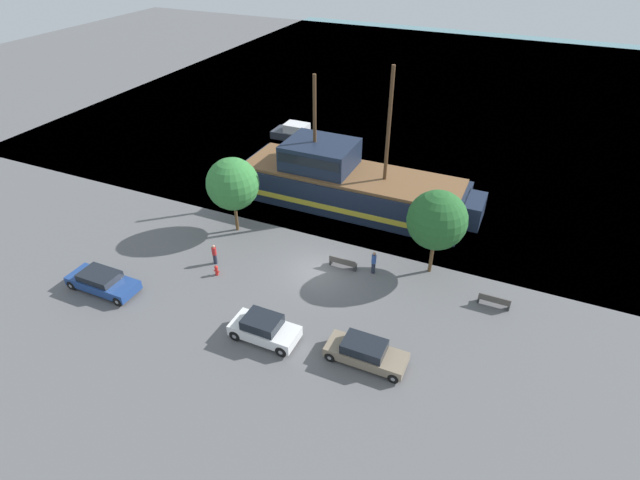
{
  "coord_description": "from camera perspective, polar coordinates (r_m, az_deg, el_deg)",
  "views": [
    {
      "loc": [
        11.33,
        -24.69,
        20.95
      ],
      "look_at": [
        -0.65,
        2.0,
        1.2
      ],
      "focal_mm": 28.0,
      "sensor_mm": 36.0,
      "label": 1
    }
  ],
  "objects": [
    {
      "name": "tree_row_mideast",
      "position": [
        32.9,
        13.23,
        2.22
      ],
      "size": [
        3.92,
        3.92,
        6.07
      ],
      "color": "brown",
      "rests_on": "ground_plane"
    },
    {
      "name": "water_surface",
      "position": [
        72.7,
        14.77,
        16.21
      ],
      "size": [
        80.0,
        80.0,
        0.0
      ],
      "primitive_type": "plane",
      "color": "slate",
      "rests_on": "ground"
    },
    {
      "name": "ground_plane",
      "position": [
        34.31,
        -0.38,
        -3.62
      ],
      "size": [
        160.0,
        160.0,
        0.0
      ],
      "primitive_type": "plane",
      "color": "#5B5B5E"
    },
    {
      "name": "pirate_ship",
      "position": [
        41.4,
        3.21,
        6.46
      ],
      "size": [
        19.96,
        5.84,
        11.72
      ],
      "color": "#192338",
      "rests_on": "water_surface"
    },
    {
      "name": "tree_row_east",
      "position": [
        37.22,
        -9.96,
        6.33
      ],
      "size": [
        3.89,
        3.89,
        5.91
      ],
      "color": "brown",
      "rests_on": "ground_plane"
    },
    {
      "name": "fire_hydrant",
      "position": [
        34.48,
        -11.75,
        -3.37
      ],
      "size": [
        0.42,
        0.25,
        0.76
      ],
      "color": "red",
      "rests_on": "ground_plane"
    },
    {
      "name": "bench_promenade_west",
      "position": [
        34.41,
        2.62,
        -2.59
      ],
      "size": [
        1.93,
        0.45,
        0.85
      ],
      "color": "#4C4742",
      "rests_on": "ground_plane"
    },
    {
      "name": "parked_car_curb_mid",
      "position": [
        35.34,
        -23.62,
        -4.35
      ],
      "size": [
        4.82,
        1.9,
        1.3
      ],
      "color": "navy",
      "rests_on": "ground_plane"
    },
    {
      "name": "parked_car_curb_front",
      "position": [
        29.2,
        -6.41,
        -10.02
      ],
      "size": [
        3.97,
        1.88,
        1.52
      ],
      "color": "white",
      "rests_on": "ground_plane"
    },
    {
      "name": "pedestrian_walking_far",
      "position": [
        33.89,
        6.15,
        -2.57
      ],
      "size": [
        0.32,
        0.32,
        1.69
      ],
      "color": "#232838",
      "rests_on": "ground_plane"
    },
    {
      "name": "moored_boat_dockside",
      "position": [
        54.38,
        -2.35,
        12.04
      ],
      "size": [
        6.14,
        2.31,
        1.67
      ],
      "color": "#2D333D",
      "rests_on": "water_surface"
    },
    {
      "name": "pedestrian_walking_near",
      "position": [
        35.38,
        -11.97,
        -1.6
      ],
      "size": [
        0.32,
        0.32,
        1.54
      ],
      "color": "#232838",
      "rests_on": "ground_plane"
    },
    {
      "name": "parked_car_curb_rear",
      "position": [
        27.96,
        5.23,
        -12.66
      ],
      "size": [
        4.47,
        1.78,
        1.37
      ],
      "color": "#7F705B",
      "rests_on": "ground_plane"
    },
    {
      "name": "bench_promenade_east",
      "position": [
        33.1,
        19.28,
        -6.56
      ],
      "size": [
        1.95,
        0.45,
        0.85
      ],
      "color": "#4C4742",
      "rests_on": "ground_plane"
    }
  ]
}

